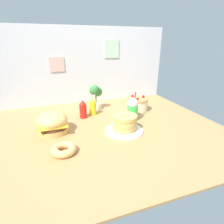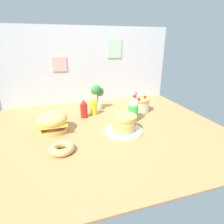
% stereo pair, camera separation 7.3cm
% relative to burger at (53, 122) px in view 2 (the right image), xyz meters
% --- Properties ---
extents(ground_plane, '(2.47, 2.04, 0.02)m').
position_rel_burger_xyz_m(ground_plane, '(0.55, -0.10, -0.11)').
color(ground_plane, '#B27F4C').
extents(back_wall, '(2.47, 0.04, 1.08)m').
position_rel_burger_xyz_m(back_wall, '(0.55, 0.91, 0.44)').
color(back_wall, silver).
rests_on(back_wall, ground_plane).
extents(burger, '(0.30, 0.30, 0.22)m').
position_rel_burger_xyz_m(burger, '(0.00, 0.00, 0.00)').
color(burger, '#DBA859').
rests_on(burger, ground_plane).
extents(pancake_stack, '(0.39, 0.39, 0.20)m').
position_rel_burger_xyz_m(pancake_stack, '(0.70, -0.22, -0.02)').
color(pancake_stack, white).
rests_on(pancake_stack, ground_plane).
extents(layer_cake, '(0.29, 0.29, 0.21)m').
position_rel_burger_xyz_m(layer_cake, '(1.10, 0.29, -0.02)').
color(layer_cake, beige).
rests_on(layer_cake, ground_plane).
extents(ketchup_bottle, '(0.09, 0.09, 0.23)m').
position_rel_burger_xyz_m(ketchup_bottle, '(0.36, 0.28, 0.00)').
color(ketchup_bottle, red).
rests_on(ketchup_bottle, ground_plane).
extents(mustard_bottle, '(0.09, 0.09, 0.23)m').
position_rel_burger_xyz_m(mustard_bottle, '(0.50, 0.34, 0.00)').
color(mustard_bottle, yellow).
rests_on(mustard_bottle, ground_plane).
extents(cream_soda_cup, '(0.13, 0.13, 0.35)m').
position_rel_burger_xyz_m(cream_soda_cup, '(0.90, 0.02, 0.03)').
color(cream_soda_cup, green).
rests_on(cream_soda_cup, ground_plane).
extents(donut_pink_glaze, '(0.21, 0.21, 0.06)m').
position_rel_burger_xyz_m(donut_pink_glaze, '(0.07, -0.42, -0.07)').
color(donut_pink_glaze, tan).
rests_on(donut_pink_glaze, ground_plane).
extents(potted_plant, '(0.17, 0.13, 0.35)m').
position_rel_burger_xyz_m(potted_plant, '(0.59, 0.52, 0.08)').
color(potted_plant, white).
rests_on(potted_plant, ground_plane).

